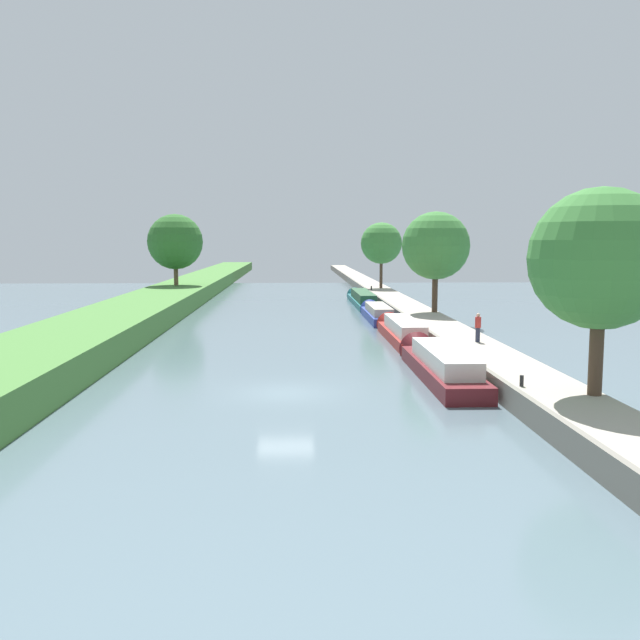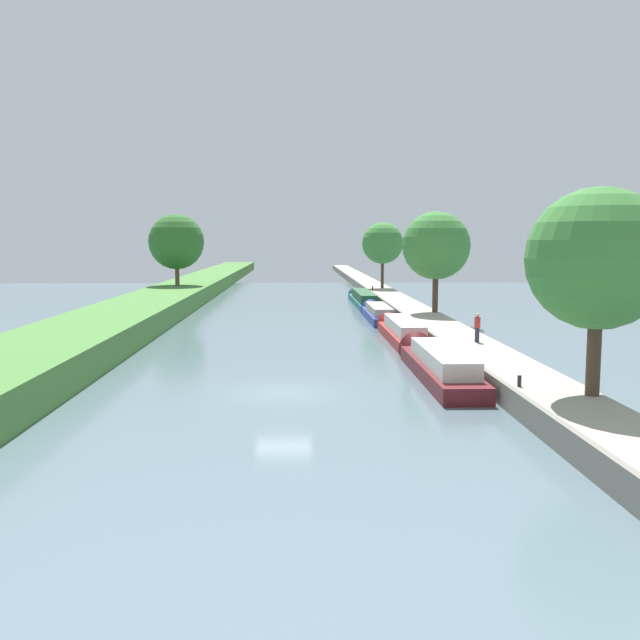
% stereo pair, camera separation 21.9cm
% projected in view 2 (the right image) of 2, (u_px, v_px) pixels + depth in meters
% --- Properties ---
extents(ground_plane, '(160.00, 160.00, 0.00)m').
position_uv_depth(ground_plane, '(284.00, 393.00, 31.04)').
color(ground_plane, slate).
extents(left_grassy_bank, '(6.48, 260.00, 1.70)m').
position_uv_depth(left_grassy_bank, '(0.00, 376.00, 30.54)').
color(left_grassy_bank, '#477A38').
rests_on(left_grassy_bank, ground_plane).
extents(right_towpath, '(3.02, 260.00, 0.97)m').
position_uv_depth(right_towpath, '(521.00, 381.00, 31.34)').
color(right_towpath, '#A89E8E').
rests_on(right_towpath, ground_plane).
extents(stone_quay, '(0.25, 260.00, 1.02)m').
position_uv_depth(stone_quay, '(485.00, 380.00, 31.29)').
color(stone_quay, gray).
rests_on(stone_quay, ground_plane).
extents(narrowboat_maroon, '(2.17, 12.84, 2.24)m').
position_uv_depth(narrowboat_maroon, '(437.00, 364.00, 34.79)').
color(narrowboat_maroon, maroon).
rests_on(narrowboat_maroon, ground_plane).
extents(narrowboat_red, '(1.99, 12.76, 2.14)m').
position_uv_depth(narrowboat_red, '(401.00, 331.00, 47.23)').
color(narrowboat_red, maroon).
rests_on(narrowboat_red, ground_plane).
extents(narrowboat_blue, '(1.90, 11.58, 1.89)m').
position_uv_depth(narrowboat_blue, '(377.00, 313.00, 59.73)').
color(narrowboat_blue, '#283D93').
rests_on(narrowboat_blue, ground_plane).
extents(narrowboat_teal, '(1.95, 17.08, 2.09)m').
position_uv_depth(narrowboat_teal, '(363.00, 299.00, 73.81)').
color(narrowboat_teal, '#195B60').
rests_on(narrowboat_teal, ground_plane).
extents(tree_rightbank_near, '(5.27, 5.27, 7.76)m').
position_uv_depth(tree_rightbank_near, '(598.00, 259.00, 25.65)').
color(tree_rightbank_near, '#4C3828').
rests_on(tree_rightbank_near, right_towpath).
extents(tree_rightbank_midnear, '(5.44, 5.44, 8.07)m').
position_uv_depth(tree_rightbank_midnear, '(436.00, 246.00, 55.77)').
color(tree_rightbank_midnear, '#4C3828').
rests_on(tree_rightbank_midnear, right_towpath).
extents(tree_rightbank_midfar, '(4.97, 4.97, 7.90)m').
position_uv_depth(tree_rightbank_midfar, '(383.00, 243.00, 83.86)').
color(tree_rightbank_midfar, '#4C3828').
rests_on(tree_rightbank_midfar, right_towpath).
extents(tree_leftbank_downstream, '(6.16, 6.16, 7.95)m').
position_uv_depth(tree_leftbank_downstream, '(176.00, 242.00, 77.87)').
color(tree_leftbank_downstream, brown).
rests_on(tree_leftbank_downstream, left_grassy_bank).
extents(person_walking, '(0.34, 0.34, 1.66)m').
position_uv_depth(person_walking, '(477.00, 327.00, 39.75)').
color(person_walking, '#282D42').
rests_on(person_walking, right_towpath).
extents(mooring_bollard_near, '(0.16, 0.16, 0.45)m').
position_uv_depth(mooring_bollard_near, '(519.00, 381.00, 27.74)').
color(mooring_bollard_near, black).
rests_on(mooring_bollard_near, right_towpath).
extents(mooring_bollard_far, '(0.16, 0.16, 0.45)m').
position_uv_depth(mooring_bollard_far, '(373.00, 288.00, 81.37)').
color(mooring_bollard_far, black).
rests_on(mooring_bollard_far, right_towpath).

